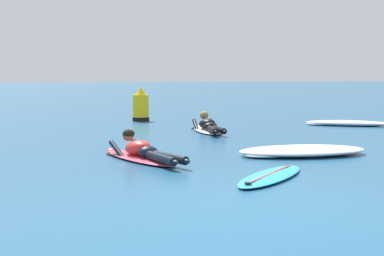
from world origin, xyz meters
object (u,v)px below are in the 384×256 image
(surfer_near, at_px, (142,153))
(surfer_far, at_px, (208,127))
(drifting_surfboard, at_px, (270,176))
(channel_marker_buoy, at_px, (141,107))

(surfer_near, height_order, surfer_far, same)
(surfer_far, bearing_deg, surfer_near, -114.70)
(surfer_near, distance_m, drifting_surfboard, 2.67)
(channel_marker_buoy, bearing_deg, surfer_near, -94.77)
(surfer_near, relative_size, drifting_surfboard, 1.30)
(surfer_near, xyz_separation_m, drifting_surfboard, (1.66, -2.10, -0.10))
(surfer_far, bearing_deg, drifting_surfboard, -93.37)
(surfer_far, height_order, drifting_surfboard, surfer_far)
(surfer_far, bearing_deg, channel_marker_buoy, 110.50)
(surfer_far, height_order, channel_marker_buoy, channel_marker_buoy)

